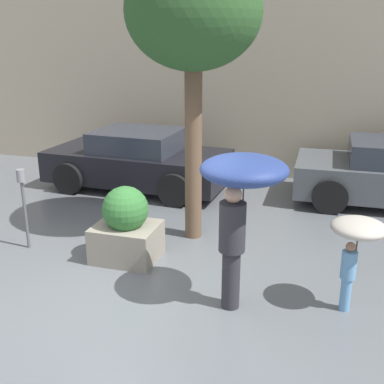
{
  "coord_description": "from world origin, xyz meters",
  "views": [
    {
      "loc": [
        2.49,
        -5.12,
        3.38
      ],
      "look_at": [
        0.45,
        1.6,
        1.05
      ],
      "focal_mm": 45.0,
      "sensor_mm": 36.0,
      "label": 1
    }
  ],
  "objects_px": {
    "person_adult": "(241,187)",
    "person_child": "(357,237)",
    "parked_car_near": "(138,161)",
    "parking_meter": "(23,193)",
    "planter_box": "(126,228)",
    "street_tree": "(193,16)"
  },
  "relations": [
    {
      "from": "person_adult",
      "to": "parking_meter",
      "type": "bearing_deg",
      "value": 122.19
    },
    {
      "from": "parking_meter",
      "to": "planter_box",
      "type": "bearing_deg",
      "value": 3.22
    },
    {
      "from": "planter_box",
      "to": "person_child",
      "type": "bearing_deg",
      "value": -8.7
    },
    {
      "from": "person_child",
      "to": "parked_car_near",
      "type": "relative_size",
      "value": 0.3
    },
    {
      "from": "person_adult",
      "to": "person_child",
      "type": "xyz_separation_m",
      "value": [
        1.4,
        0.3,
        -0.6
      ]
    },
    {
      "from": "person_adult",
      "to": "person_child",
      "type": "bearing_deg",
      "value": -34.42
    },
    {
      "from": "person_child",
      "to": "street_tree",
      "type": "height_order",
      "value": "street_tree"
    },
    {
      "from": "person_adult",
      "to": "person_child",
      "type": "relative_size",
      "value": 1.62
    },
    {
      "from": "street_tree",
      "to": "parking_meter",
      "type": "relative_size",
      "value": 3.42
    },
    {
      "from": "person_adult",
      "to": "parked_car_near",
      "type": "relative_size",
      "value": 0.49
    },
    {
      "from": "planter_box",
      "to": "street_tree",
      "type": "height_order",
      "value": "street_tree"
    },
    {
      "from": "person_adult",
      "to": "parked_car_near",
      "type": "bearing_deg",
      "value": 80.07
    },
    {
      "from": "person_adult",
      "to": "person_child",
      "type": "distance_m",
      "value": 1.55
    },
    {
      "from": "planter_box",
      "to": "parked_car_near",
      "type": "relative_size",
      "value": 0.29
    },
    {
      "from": "parked_car_near",
      "to": "street_tree",
      "type": "xyz_separation_m",
      "value": [
        2.0,
        -2.3,
        3.0
      ]
    },
    {
      "from": "person_child",
      "to": "parked_car_near",
      "type": "bearing_deg",
      "value": 103.83
    },
    {
      "from": "planter_box",
      "to": "person_adult",
      "type": "relative_size",
      "value": 0.59
    },
    {
      "from": "person_child",
      "to": "parked_car_near",
      "type": "xyz_separation_m",
      "value": [
        -4.59,
        3.96,
        -0.38
      ]
    },
    {
      "from": "person_child",
      "to": "parking_meter",
      "type": "distance_m",
      "value": 5.08
    },
    {
      "from": "planter_box",
      "to": "street_tree",
      "type": "relative_size",
      "value": 0.26
    },
    {
      "from": "street_tree",
      "to": "parked_car_near",
      "type": "bearing_deg",
      "value": 130.97
    },
    {
      "from": "person_adult",
      "to": "planter_box",
      "type": "bearing_deg",
      "value": 110.41
    }
  ]
}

